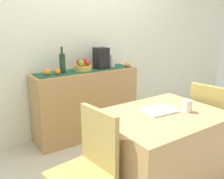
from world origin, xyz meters
name	(u,v)px	position (x,y,z in m)	size (l,w,h in m)	color
ground_plane	(135,163)	(0.00, 0.00, -0.01)	(6.40, 6.40, 0.02)	beige
room_wall_rear	(82,34)	(0.00, 1.18, 1.35)	(6.40, 0.06, 2.70)	silver
sideboard_console	(86,103)	(-0.10, 0.92, 0.45)	(1.39, 0.42, 0.90)	tan
table_runner	(85,70)	(-0.10, 0.92, 0.90)	(1.30, 0.32, 0.01)	#1C4E36
fruit_bowl	(83,68)	(-0.13, 0.92, 0.94)	(0.23, 0.23, 0.07)	gold
apple_rear	(79,62)	(-0.16, 0.95, 1.01)	(0.08, 0.08, 0.08)	#B83328
apple_front	(84,61)	(-0.09, 0.97, 1.01)	(0.07, 0.07, 0.07)	red
apple_right	(81,63)	(-0.18, 0.87, 1.01)	(0.08, 0.08, 0.08)	#88A72B
apple_left	(87,63)	(-0.10, 0.85, 1.01)	(0.07, 0.07, 0.07)	red
wine_bottle	(62,63)	(-0.41, 0.92, 1.02)	(0.07, 0.07, 0.32)	#1C3928
coffee_maker	(101,58)	(0.14, 0.92, 1.04)	(0.16, 0.18, 0.28)	black
ceramic_vase	(112,61)	(0.32, 0.92, 0.99)	(0.09, 0.09, 0.19)	silver
orange_loose_far	(58,72)	(-0.49, 0.87, 0.94)	(0.08, 0.08, 0.08)	orange
orange_loose_mid	(47,72)	(-0.61, 0.90, 0.94)	(0.08, 0.08, 0.08)	orange
orange_loose_near_bowl	(127,65)	(0.50, 0.80, 0.93)	(0.07, 0.07, 0.07)	orange
dining_table	(160,152)	(-0.09, -0.45, 0.37)	(1.06, 0.81, 0.74)	#A78252
open_book	(160,111)	(-0.08, -0.40, 0.75)	(0.28, 0.21, 0.02)	white
coffee_cup	(188,106)	(0.12, -0.55, 0.79)	(0.07, 0.07, 0.11)	silver
chair_by_corner	(212,139)	(0.70, -0.45, 0.27)	(0.46, 0.46, 0.90)	#A1924F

